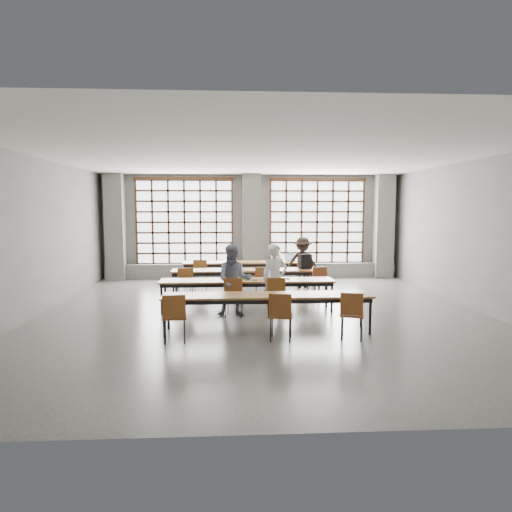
# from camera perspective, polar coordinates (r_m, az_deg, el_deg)

# --- Properties ---
(floor) EXTENTS (11.00, 11.00, 0.00)m
(floor) POSITION_cam_1_polar(r_m,az_deg,el_deg) (10.35, 0.84, -7.24)
(floor) COLOR #51514E
(floor) RESTS_ON ground
(ceiling) EXTENTS (11.00, 11.00, 0.00)m
(ceiling) POSITION_cam_1_polar(r_m,az_deg,el_deg) (10.14, 0.87, 12.39)
(ceiling) COLOR silver
(ceiling) RESTS_ON floor
(wall_back) EXTENTS (10.00, 0.00, 10.00)m
(wall_back) POSITION_cam_1_polar(r_m,az_deg,el_deg) (15.58, -0.60, 3.72)
(wall_back) COLOR #5A5A57
(wall_back) RESTS_ON floor
(wall_front) EXTENTS (10.00, 0.00, 10.00)m
(wall_front) POSITION_cam_1_polar(r_m,az_deg,el_deg) (4.65, 5.73, -1.70)
(wall_front) COLOR #5A5A57
(wall_front) RESTS_ON floor
(wall_left) EXTENTS (0.00, 11.00, 11.00)m
(wall_left) POSITION_cam_1_polar(r_m,az_deg,el_deg) (10.94, -26.28, 2.13)
(wall_left) COLOR #5A5A57
(wall_left) RESTS_ON floor
(wall_right) EXTENTS (0.00, 11.00, 11.00)m
(wall_right) POSITION_cam_1_polar(r_m,az_deg,el_deg) (11.59, 26.37, 2.31)
(wall_right) COLOR #5A5A57
(wall_right) RESTS_ON floor
(column_left) EXTENTS (0.60, 0.55, 3.50)m
(column_left) POSITION_cam_1_polar(r_m,az_deg,el_deg) (15.75, -17.17, 3.47)
(column_left) COLOR #575755
(column_left) RESTS_ON floor
(column_mid) EXTENTS (0.60, 0.55, 3.50)m
(column_mid) POSITION_cam_1_polar(r_m,az_deg,el_deg) (15.30, -0.55, 3.68)
(column_mid) COLOR #575755
(column_mid) RESTS_ON floor
(column_right) EXTENTS (0.60, 0.55, 3.50)m
(column_right) POSITION_cam_1_polar(r_m,az_deg,el_deg) (16.15, 15.63, 3.58)
(column_right) COLOR #575755
(column_right) RESTS_ON floor
(window_left) EXTENTS (3.32, 0.12, 3.00)m
(window_left) POSITION_cam_1_polar(r_m,az_deg,el_deg) (15.56, -8.92, 4.19)
(window_left) COLOR white
(window_left) RESTS_ON wall_back
(window_right) EXTENTS (3.32, 0.12, 3.00)m
(window_right) POSITION_cam_1_polar(r_m,az_deg,el_deg) (15.77, 7.63, 4.24)
(window_right) COLOR white
(window_right) RESTS_ON wall_back
(sill_ledge) EXTENTS (9.80, 0.35, 0.50)m
(sill_ledge) POSITION_cam_1_polar(r_m,az_deg,el_deg) (15.52, -0.56, -1.86)
(sill_ledge) COLOR #575755
(sill_ledge) RESTS_ON floor
(desk_row_a) EXTENTS (4.00, 0.70, 0.73)m
(desk_row_a) POSITION_cam_1_polar(r_m,az_deg,el_deg) (14.02, -0.95, -0.99)
(desk_row_a) COLOR brown
(desk_row_a) RESTS_ON floor
(desk_row_b) EXTENTS (4.00, 0.70, 0.73)m
(desk_row_b) POSITION_cam_1_polar(r_m,az_deg,el_deg) (12.27, -1.20, -1.99)
(desk_row_b) COLOR brown
(desk_row_b) RESTS_ON floor
(desk_row_c) EXTENTS (4.00, 0.70, 0.73)m
(desk_row_c) POSITION_cam_1_polar(r_m,az_deg,el_deg) (10.54, -1.12, -3.32)
(desk_row_c) COLOR brown
(desk_row_c) RESTS_ON floor
(desk_row_d) EXTENTS (4.00, 0.70, 0.73)m
(desk_row_d) POSITION_cam_1_polar(r_m,az_deg,el_deg) (8.75, 1.42, -5.24)
(desk_row_d) COLOR brown
(desk_row_d) RESTS_ON floor
(chair_back_left) EXTENTS (0.48, 0.49, 0.88)m
(chair_back_left) POSITION_cam_1_polar(r_m,az_deg,el_deg) (13.43, -6.88, -1.89)
(chair_back_left) COLOR brown
(chair_back_left) RESTS_ON floor
(chair_back_mid) EXTENTS (0.45, 0.45, 0.88)m
(chair_back_mid) POSITION_cam_1_polar(r_m,az_deg,el_deg) (13.47, 2.54, -1.83)
(chair_back_mid) COLOR maroon
(chair_back_mid) RESTS_ON floor
(chair_back_right) EXTENTS (0.42, 0.43, 0.88)m
(chair_back_right) POSITION_cam_1_polar(r_m,az_deg,el_deg) (13.58, 5.92, -1.80)
(chair_back_right) COLOR brown
(chair_back_right) RESTS_ON floor
(chair_mid_left) EXTENTS (0.50, 0.51, 0.88)m
(chair_mid_left) POSITION_cam_1_polar(r_m,az_deg,el_deg) (11.72, -8.86, -3.08)
(chair_mid_left) COLOR brown
(chair_mid_left) RESTS_ON floor
(chair_mid_centre) EXTENTS (0.44, 0.44, 0.88)m
(chair_mid_centre) POSITION_cam_1_polar(r_m,az_deg,el_deg) (11.69, 0.86, -3.03)
(chair_mid_centre) COLOR brown
(chair_mid_centre) RESTS_ON floor
(chair_mid_right) EXTENTS (0.51, 0.51, 0.88)m
(chair_mid_right) POSITION_cam_1_polar(r_m,az_deg,el_deg) (11.88, 7.72, -2.94)
(chair_mid_right) COLOR maroon
(chair_mid_right) RESTS_ON floor
(chair_front_left) EXTENTS (0.47, 0.48, 0.88)m
(chair_front_left) POSITION_cam_1_polar(r_m,az_deg,el_deg) (9.93, -2.78, -4.65)
(chair_front_left) COLOR brown
(chair_front_left) RESTS_ON floor
(chair_front_right) EXTENTS (0.42, 0.43, 0.88)m
(chair_front_right) POSITION_cam_1_polar(r_m,az_deg,el_deg) (9.98, 2.47, -4.60)
(chair_front_right) COLOR brown
(chair_front_right) RESTS_ON floor
(chair_near_left) EXTENTS (0.46, 0.46, 0.88)m
(chair_near_left) POSITION_cam_1_polar(r_m,az_deg,el_deg) (8.20, -10.18, -7.03)
(chair_near_left) COLOR brown
(chair_near_left) RESTS_ON floor
(chair_near_mid) EXTENTS (0.49, 0.49, 0.88)m
(chair_near_mid) POSITION_cam_1_polar(r_m,az_deg,el_deg) (8.19, 3.08, -6.96)
(chair_near_mid) COLOR brown
(chair_near_mid) RESTS_ON floor
(chair_near_right) EXTENTS (0.53, 0.53, 0.88)m
(chair_near_right) POSITION_cam_1_polar(r_m,az_deg,el_deg) (8.43, 11.89, -6.70)
(chair_near_right) COLOR brown
(chair_near_right) RESTS_ON floor
(student_male) EXTENTS (0.67, 0.54, 1.59)m
(student_male) POSITION_cam_1_polar(r_m,az_deg,el_deg) (10.06, 2.40, -3.02)
(student_male) COLOR white
(student_male) RESTS_ON floor
(student_female) EXTENTS (0.80, 0.63, 1.59)m
(student_female) POSITION_cam_1_polar(r_m,az_deg,el_deg) (10.02, -2.73, -3.06)
(student_female) COLOR #1A234E
(student_female) RESTS_ON floor
(student_back) EXTENTS (1.00, 0.60, 1.51)m
(student_back) POSITION_cam_1_polar(r_m,az_deg,el_deg) (13.68, 5.85, -0.81)
(student_back) COLOR black
(student_back) RESTS_ON floor
(laptop_front) EXTENTS (0.42, 0.37, 0.26)m
(laptop_front) POSITION_cam_1_polar(r_m,az_deg,el_deg) (10.66, 1.88, -2.52)
(laptop_front) COLOR #B3B4B8
(laptop_front) RESTS_ON desk_row_c
(laptop_back) EXTENTS (0.46, 0.43, 0.26)m
(laptop_back) POSITION_cam_1_polar(r_m,az_deg,el_deg) (14.23, 4.37, -0.39)
(laptop_back) COLOR #ABABAF
(laptop_back) RESTS_ON desk_row_a
(mouse) EXTENTS (0.11, 0.09, 0.04)m
(mouse) POSITION_cam_1_polar(r_m,az_deg,el_deg) (10.58, 4.03, -2.83)
(mouse) COLOR silver
(mouse) RESTS_ON desk_row_c
(green_box) EXTENTS (0.27, 0.17, 0.09)m
(green_box) POSITION_cam_1_polar(r_m,az_deg,el_deg) (10.60, -1.41, -2.66)
(green_box) COLOR green
(green_box) RESTS_ON desk_row_c
(phone) EXTENTS (0.14, 0.10, 0.01)m
(phone) POSITION_cam_1_polar(r_m,az_deg,el_deg) (10.43, -0.11, -3.00)
(phone) COLOR black
(phone) RESTS_ON desk_row_c
(paper_sheet_a) EXTENTS (0.32, 0.25, 0.00)m
(paper_sheet_a) POSITION_cam_1_polar(r_m,az_deg,el_deg) (12.31, -4.01, -1.67)
(paper_sheet_a) COLOR white
(paper_sheet_a) RESTS_ON desk_row_b
(paper_sheet_b) EXTENTS (0.32, 0.24, 0.00)m
(paper_sheet_b) POSITION_cam_1_polar(r_m,az_deg,el_deg) (12.21, -2.60, -1.73)
(paper_sheet_b) COLOR white
(paper_sheet_b) RESTS_ON desk_row_b
(paper_sheet_c) EXTENTS (0.35, 0.29, 0.00)m
(paper_sheet_c) POSITION_cam_1_polar(r_m,az_deg,el_deg) (12.27, -0.74, -1.68)
(paper_sheet_c) COLOR silver
(paper_sheet_c) RESTS_ON desk_row_b
(backpack) EXTENTS (0.36, 0.28, 0.40)m
(backpack) POSITION_cam_1_polar(r_m,az_deg,el_deg) (12.45, 6.17, -0.68)
(backpack) COLOR black
(backpack) RESTS_ON desk_row_b
(plastic_bag) EXTENTS (0.32, 0.29, 0.29)m
(plastic_bag) POSITION_cam_1_polar(r_m,az_deg,el_deg) (14.11, 2.69, -0.10)
(plastic_bag) COLOR white
(plastic_bag) RESTS_ON desk_row_a
(red_pouch) EXTENTS (0.22, 0.15, 0.06)m
(red_pouch) POSITION_cam_1_polar(r_m,az_deg,el_deg) (8.28, -10.16, -7.15)
(red_pouch) COLOR #B21E15
(red_pouch) RESTS_ON chair_near_left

